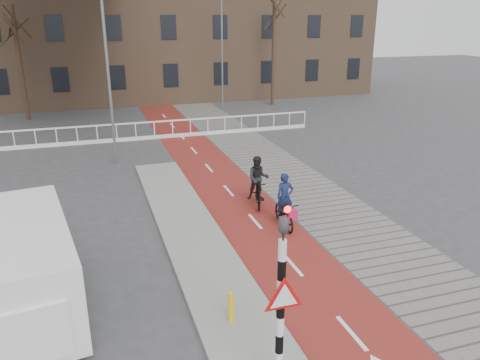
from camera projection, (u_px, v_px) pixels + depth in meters
name	position (u px, v px, depth m)	size (l,w,h in m)	color
ground	(268.00, 319.00, 10.35)	(120.00, 120.00, 0.00)	#38383A
bike_lane	(215.00, 175.00, 19.76)	(2.50, 60.00, 0.01)	maroon
sidewalk	(276.00, 169.00, 20.58)	(3.00, 60.00, 0.01)	slate
curb_island	(196.00, 243.00, 13.71)	(1.80, 16.00, 0.12)	gray
traffic_signal	(281.00, 296.00, 7.71)	(0.80, 0.80, 3.68)	black
bollard	(231.00, 307.00, 9.99)	(0.12, 0.12, 0.70)	yellow
cyclist_near	(285.00, 209.00, 14.75)	(0.70, 1.69, 1.75)	black
cyclist_far	(258.00, 186.00, 16.30)	(0.91, 1.72, 1.80)	black
van	(25.00, 267.00, 10.37)	(2.61, 5.06, 2.08)	white
railing	(57.00, 141.00, 24.03)	(28.00, 0.10, 0.99)	silver
tree_mid	(20.00, 64.00, 29.20)	(0.28, 0.28, 7.05)	black
tree_right	(273.00, 51.00, 34.23)	(0.24, 0.24, 7.86)	black
streetlight_near	(107.00, 64.00, 19.88)	(0.12, 0.12, 8.83)	slate
streetlight_right	(222.00, 47.00, 32.02)	(0.12, 0.12, 8.74)	slate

